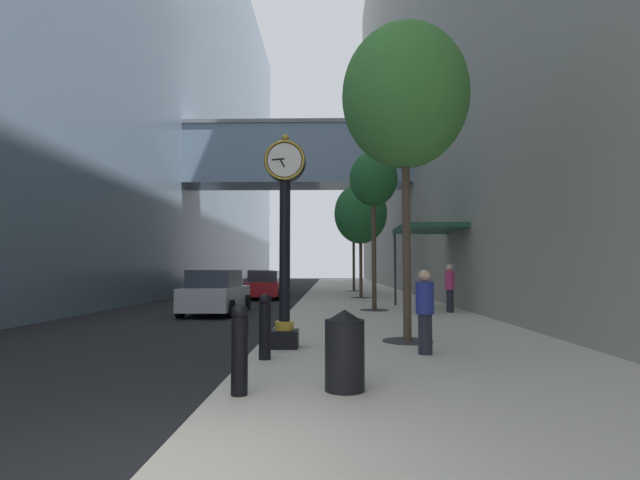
% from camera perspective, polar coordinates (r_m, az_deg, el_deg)
% --- Properties ---
extents(ground_plane, '(110.00, 110.00, 0.00)m').
position_cam_1_polar(ground_plane, '(30.74, -1.66, -6.61)').
color(ground_plane, black).
rests_on(ground_plane, ground).
extents(sidewalk_right, '(6.67, 80.00, 0.14)m').
position_cam_1_polar(sidewalk_right, '(33.75, 4.29, -6.20)').
color(sidewalk_right, beige).
rests_on(sidewalk_right, ground).
extents(building_block_left, '(23.73, 80.00, 33.21)m').
position_cam_1_polar(building_block_left, '(39.22, -20.51, 19.02)').
color(building_block_left, slate).
rests_on(building_block_left, ground).
extents(building_block_right, '(9.00, 80.00, 40.84)m').
position_cam_1_polar(building_block_right, '(39.69, 16.69, 24.85)').
color(building_block_right, gray).
rests_on(building_block_right, ground).
extents(street_clock, '(0.84, 0.55, 4.36)m').
position_cam_1_polar(street_clock, '(9.85, -4.18, 1.28)').
color(street_clock, black).
rests_on(street_clock, sidewalk_right).
extents(bollard_nearest, '(0.22, 0.22, 1.15)m').
position_cam_1_polar(bollard_nearest, '(6.33, -9.47, -12.37)').
color(bollard_nearest, black).
rests_on(bollard_nearest, sidewalk_right).
extents(bollard_second, '(0.22, 0.22, 1.15)m').
position_cam_1_polar(bollard_second, '(8.67, -6.51, -9.94)').
color(bollard_second, black).
rests_on(bollard_second, sidewalk_right).
extents(street_tree_near, '(2.83, 2.83, 7.09)m').
position_cam_1_polar(street_tree_near, '(11.47, 10.01, 16.29)').
color(street_tree_near, '#333335').
rests_on(street_tree_near, sidewalk_right).
extents(street_tree_mid_near, '(1.86, 1.86, 6.14)m').
position_cam_1_polar(street_tree_mid_near, '(18.93, 6.34, 7.03)').
color(street_tree_mid_near, '#333335').
rests_on(street_tree_mid_near, sidewalk_right).
extents(street_tree_mid_far, '(2.89, 2.89, 6.27)m').
position_cam_1_polar(street_tree_mid_far, '(26.64, 4.82, 3.11)').
color(street_tree_mid_far, '#333335').
rests_on(street_tree_mid_far, sidewalk_right).
extents(street_tree_far, '(1.80, 1.80, 6.27)m').
position_cam_1_polar(street_tree_far, '(34.51, 3.99, 2.54)').
color(street_tree_far, '#333335').
rests_on(street_tree_far, sidewalk_right).
extents(trash_bin, '(0.53, 0.53, 1.05)m').
position_cam_1_polar(trash_bin, '(6.48, 2.94, -12.73)').
color(trash_bin, black).
rests_on(trash_bin, sidewalk_right).
extents(pedestrian_walking, '(0.36, 0.36, 1.57)m').
position_cam_1_polar(pedestrian_walking, '(9.30, 12.28, -8.04)').
color(pedestrian_walking, '#23232D').
rests_on(pedestrian_walking, sidewalk_right).
extents(pedestrian_by_clock, '(0.47, 0.47, 1.75)m').
position_cam_1_polar(pedestrian_by_clock, '(18.24, 15.08, -5.34)').
color(pedestrian_by_clock, '#23232D').
rests_on(pedestrian_by_clock, sidewalk_right).
extents(storefront_awning, '(2.40, 3.60, 3.30)m').
position_cam_1_polar(storefront_awning, '(19.92, 12.52, 1.16)').
color(storefront_awning, '#235138').
rests_on(storefront_awning, sidewalk_right).
extents(car_grey_near, '(2.19, 4.17, 1.61)m').
position_cam_1_polar(car_grey_near, '(37.80, -6.96, -4.80)').
color(car_grey_near, slate).
rests_on(car_grey_near, ground).
extents(car_black_mid, '(2.11, 4.27, 1.61)m').
position_cam_1_polar(car_black_mid, '(27.63, -12.77, -5.26)').
color(car_black_mid, black).
rests_on(car_black_mid, ground).
extents(car_silver_far, '(2.05, 4.45, 1.67)m').
position_cam_1_polar(car_silver_far, '(18.88, -12.20, -6.10)').
color(car_silver_far, '#B7BABF').
rests_on(car_silver_far, ground).
extents(car_red_trailing, '(2.17, 4.67, 1.60)m').
position_cam_1_polar(car_red_trailing, '(27.94, -6.54, -5.31)').
color(car_red_trailing, '#AD191E').
rests_on(car_red_trailing, ground).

